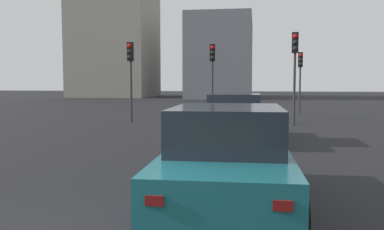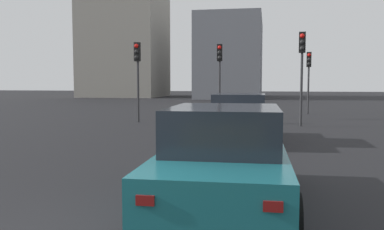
{
  "view_description": "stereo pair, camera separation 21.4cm",
  "coord_description": "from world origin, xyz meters",
  "px_view_note": "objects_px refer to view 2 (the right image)",
  "views": [
    {
      "loc": [
        -4.35,
        -2.18,
        1.98
      ],
      "look_at": [
        3.44,
        -0.98,
        1.33
      ],
      "focal_mm": 38.42,
      "sensor_mm": 36.0,
      "label": 1
    },
    {
      "loc": [
        -4.31,
        -2.39,
        1.98
      ],
      "look_at": [
        3.44,
        -0.98,
        1.33
      ],
      "focal_mm": 38.42,
      "sensor_mm": 36.0,
      "label": 2
    }
  ],
  "objects_px": {
    "traffic_light_far_left": "(309,69)",
    "traffic_light_far_right": "(220,65)",
    "car_teal_left_second": "(225,159)",
    "traffic_light_near_left": "(302,59)",
    "traffic_light_near_right": "(137,65)",
    "car_silver_left_lead": "(240,118)"
  },
  "relations": [
    {
      "from": "traffic_light_near_left",
      "to": "traffic_light_far_right",
      "type": "height_order",
      "value": "traffic_light_near_left"
    },
    {
      "from": "car_silver_left_lead",
      "to": "traffic_light_near_right",
      "type": "height_order",
      "value": "traffic_light_near_right"
    },
    {
      "from": "car_silver_left_lead",
      "to": "car_teal_left_second",
      "type": "bearing_deg",
      "value": -177.95
    },
    {
      "from": "car_teal_left_second",
      "to": "traffic_light_near_left",
      "type": "relative_size",
      "value": 1.13
    },
    {
      "from": "car_silver_left_lead",
      "to": "traffic_light_near_right",
      "type": "relative_size",
      "value": 1.14
    },
    {
      "from": "traffic_light_near_left",
      "to": "traffic_light_far_right",
      "type": "distance_m",
      "value": 5.2
    },
    {
      "from": "traffic_light_far_left",
      "to": "traffic_light_far_right",
      "type": "height_order",
      "value": "traffic_light_far_right"
    },
    {
      "from": "traffic_light_near_left",
      "to": "car_silver_left_lead",
      "type": "bearing_deg",
      "value": -18.52
    },
    {
      "from": "traffic_light_far_left",
      "to": "traffic_light_far_right",
      "type": "xyz_separation_m",
      "value": [
        -3.84,
        4.99,
        0.15
      ]
    },
    {
      "from": "car_teal_left_second",
      "to": "traffic_light_near_right",
      "type": "height_order",
      "value": "traffic_light_near_right"
    },
    {
      "from": "car_teal_left_second",
      "to": "traffic_light_far_left",
      "type": "height_order",
      "value": "traffic_light_far_left"
    },
    {
      "from": "traffic_light_near_left",
      "to": "traffic_light_near_right",
      "type": "distance_m",
      "value": 7.65
    },
    {
      "from": "car_teal_left_second",
      "to": "traffic_light_near_right",
      "type": "relative_size",
      "value": 1.21
    },
    {
      "from": "car_silver_left_lead",
      "to": "traffic_light_near_left",
      "type": "relative_size",
      "value": 1.07
    },
    {
      "from": "car_teal_left_second",
      "to": "traffic_light_far_left",
      "type": "relative_size",
      "value": 1.24
    },
    {
      "from": "car_teal_left_second",
      "to": "traffic_light_near_left",
      "type": "height_order",
      "value": "traffic_light_near_left"
    },
    {
      "from": "traffic_light_near_right",
      "to": "traffic_light_far_right",
      "type": "bearing_deg",
      "value": 131.86
    },
    {
      "from": "traffic_light_near_left",
      "to": "traffic_light_far_left",
      "type": "height_order",
      "value": "traffic_light_near_left"
    },
    {
      "from": "traffic_light_far_left",
      "to": "traffic_light_far_right",
      "type": "relative_size",
      "value": 0.95
    },
    {
      "from": "traffic_light_near_right",
      "to": "traffic_light_far_left",
      "type": "xyz_separation_m",
      "value": [
        6.75,
        -8.63,
        -0.07
      ]
    },
    {
      "from": "traffic_light_near_right",
      "to": "car_teal_left_second",
      "type": "bearing_deg",
      "value": 26.72
    },
    {
      "from": "traffic_light_far_right",
      "to": "traffic_light_far_left",
      "type": "bearing_deg",
      "value": 125.34
    }
  ]
}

